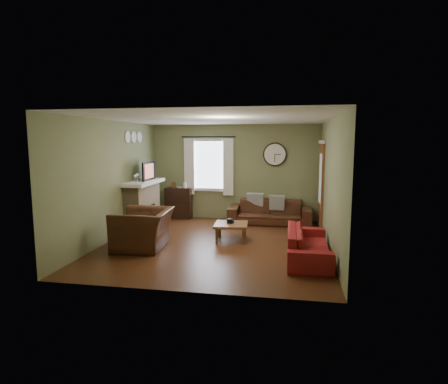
% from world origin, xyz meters
% --- Properties ---
extents(floor, '(4.60, 5.20, 0.00)m').
position_xyz_m(floor, '(0.00, 0.00, 0.00)').
color(floor, '#472512').
rests_on(floor, ground).
extents(ceiling, '(4.60, 5.20, 0.00)m').
position_xyz_m(ceiling, '(0.00, 0.00, 2.60)').
color(ceiling, white).
rests_on(ceiling, ground).
extents(wall_left, '(0.00, 5.20, 2.60)m').
position_xyz_m(wall_left, '(-2.30, 0.00, 1.30)').
color(wall_left, '#737C50').
rests_on(wall_left, ground).
extents(wall_right, '(0.00, 5.20, 2.60)m').
position_xyz_m(wall_right, '(2.30, 0.00, 1.30)').
color(wall_right, '#737C50').
rests_on(wall_right, ground).
extents(wall_back, '(4.60, 0.00, 2.60)m').
position_xyz_m(wall_back, '(0.00, 2.60, 1.30)').
color(wall_back, '#737C50').
rests_on(wall_back, ground).
extents(wall_front, '(4.60, 0.00, 2.60)m').
position_xyz_m(wall_front, '(0.00, -2.60, 1.30)').
color(wall_front, '#737C50').
rests_on(wall_front, ground).
extents(fireplace, '(0.40, 1.40, 1.10)m').
position_xyz_m(fireplace, '(-2.10, 1.15, 0.55)').
color(fireplace, '#A08260').
rests_on(fireplace, floor).
extents(firebox, '(0.04, 0.60, 0.55)m').
position_xyz_m(firebox, '(-1.91, 1.15, 0.30)').
color(firebox, black).
rests_on(firebox, fireplace).
extents(mantel, '(0.58, 1.60, 0.08)m').
position_xyz_m(mantel, '(-2.07, 1.15, 1.14)').
color(mantel, white).
rests_on(mantel, fireplace).
extents(tv, '(0.08, 0.60, 0.35)m').
position_xyz_m(tv, '(-2.05, 1.30, 1.35)').
color(tv, black).
rests_on(tv, mantel).
extents(tv_screen, '(0.02, 0.62, 0.36)m').
position_xyz_m(tv_screen, '(-1.97, 1.30, 1.41)').
color(tv_screen, '#994C3F').
rests_on(tv_screen, mantel).
extents(medallion_left, '(0.28, 0.28, 0.03)m').
position_xyz_m(medallion_left, '(-2.28, 0.80, 2.25)').
color(medallion_left, white).
rests_on(medallion_left, wall_left).
extents(medallion_mid, '(0.28, 0.28, 0.03)m').
position_xyz_m(medallion_mid, '(-2.28, 1.15, 2.25)').
color(medallion_mid, white).
rests_on(medallion_mid, wall_left).
extents(medallion_right, '(0.28, 0.28, 0.03)m').
position_xyz_m(medallion_right, '(-2.28, 1.50, 2.25)').
color(medallion_right, white).
rests_on(medallion_right, wall_left).
extents(window_pane, '(1.00, 0.02, 1.30)m').
position_xyz_m(window_pane, '(-0.70, 2.58, 1.50)').
color(window_pane, silver).
rests_on(window_pane, wall_back).
extents(curtain_rod, '(0.03, 0.03, 1.50)m').
position_xyz_m(curtain_rod, '(-0.70, 2.48, 2.27)').
color(curtain_rod, black).
rests_on(curtain_rod, wall_back).
extents(curtain_left, '(0.28, 0.04, 1.55)m').
position_xyz_m(curtain_left, '(-1.25, 2.48, 1.45)').
color(curtain_left, white).
rests_on(curtain_left, wall_back).
extents(curtain_right, '(0.28, 0.04, 1.55)m').
position_xyz_m(curtain_right, '(-0.15, 2.48, 1.45)').
color(curtain_right, white).
rests_on(curtain_right, wall_back).
extents(wall_clock, '(0.64, 0.06, 0.64)m').
position_xyz_m(wall_clock, '(1.10, 2.55, 1.80)').
color(wall_clock, white).
rests_on(wall_clock, wall_back).
extents(door, '(0.05, 0.90, 2.10)m').
position_xyz_m(door, '(2.27, 1.85, 1.05)').
color(door, brown).
rests_on(door, floor).
extents(bookshelf, '(0.73, 0.31, 0.86)m').
position_xyz_m(bookshelf, '(-1.55, 2.42, 0.43)').
color(bookshelf, black).
rests_on(bookshelf, floor).
extents(book, '(0.29, 0.30, 0.02)m').
position_xyz_m(book, '(-1.59, 2.42, 0.96)').
color(book, brown).
rests_on(book, bookshelf).
extents(sofa_brown, '(2.15, 0.84, 0.63)m').
position_xyz_m(sofa_brown, '(1.01, 2.16, 0.31)').
color(sofa_brown, '#3D1F12').
rests_on(sofa_brown, floor).
extents(pillow_left, '(0.45, 0.18, 0.44)m').
position_xyz_m(pillow_left, '(0.61, 2.35, 0.55)').
color(pillow_left, gray).
rests_on(pillow_left, sofa_brown).
extents(pillow_right, '(0.39, 0.13, 0.39)m').
position_xyz_m(pillow_right, '(1.19, 2.24, 0.55)').
color(pillow_right, gray).
rests_on(pillow_right, sofa_brown).
extents(sofa_red, '(0.75, 1.92, 0.56)m').
position_xyz_m(sofa_red, '(1.87, -0.74, 0.28)').
color(sofa_red, maroon).
rests_on(sofa_red, floor).
extents(armchair, '(1.14, 1.28, 0.78)m').
position_xyz_m(armchair, '(-1.38, -0.58, 0.39)').
color(armchair, '#3D1F12').
rests_on(armchair, floor).
extents(coffee_table, '(0.76, 0.76, 0.38)m').
position_xyz_m(coffee_table, '(0.28, 0.30, 0.19)').
color(coffee_table, brown).
rests_on(coffee_table, floor).
extents(tissue_box, '(0.14, 0.14, 0.10)m').
position_xyz_m(tissue_box, '(0.26, 0.33, 0.40)').
color(tissue_box, black).
rests_on(tissue_box, coffee_table).
extents(wine_glass_a, '(0.07, 0.07, 0.19)m').
position_xyz_m(wine_glass_a, '(-2.05, 0.62, 1.28)').
color(wine_glass_a, white).
rests_on(wine_glass_a, mantel).
extents(wine_glass_b, '(0.08, 0.08, 0.22)m').
position_xyz_m(wine_glass_b, '(-2.05, 0.75, 1.29)').
color(wine_glass_b, white).
rests_on(wine_glass_b, mantel).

